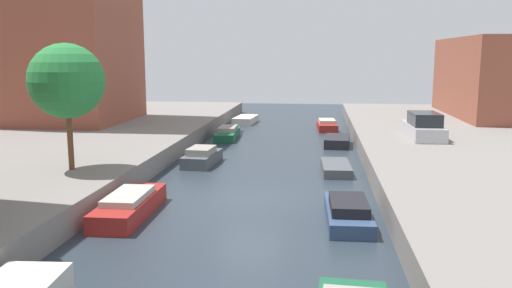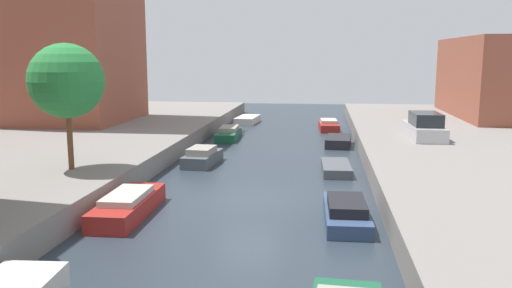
{
  "view_description": "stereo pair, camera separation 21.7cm",
  "coord_description": "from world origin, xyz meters",
  "px_view_note": "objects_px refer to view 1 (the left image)",
  "views": [
    {
      "loc": [
        2.66,
        -19.99,
        5.66
      ],
      "look_at": [
        -0.33,
        4.91,
        1.4
      ],
      "focal_mm": 36.63,
      "sensor_mm": 36.0,
      "label": 1
    },
    {
      "loc": [
        2.88,
        -19.97,
        5.66
      ],
      "look_at": [
        -0.33,
        4.91,
        1.4
      ],
      "focal_mm": 36.63,
      "sensor_mm": 36.0,
      "label": 2
    }
  ],
  "objects_px": {
    "moored_boat_right_3": "(336,168)",
    "moored_boat_right_4": "(337,141)",
    "parked_car": "(423,127)",
    "moored_boat_left_2": "(130,205)",
    "moored_boat_right_5": "(327,125)",
    "moored_boat_left_4": "(227,134)",
    "street_tree_2": "(67,81)",
    "moored_boat_right_2": "(348,212)",
    "moored_boat_left_5": "(246,120)",
    "moored_boat_left_3": "(202,157)"
  },
  "relations": [
    {
      "from": "moored_boat_right_3",
      "to": "moored_boat_right_4",
      "type": "distance_m",
      "value": 7.71
    },
    {
      "from": "parked_car",
      "to": "moored_boat_left_2",
      "type": "distance_m",
      "value": 18.28
    },
    {
      "from": "moored_boat_right_5",
      "to": "moored_boat_left_4",
      "type": "bearing_deg",
      "value": -143.04
    },
    {
      "from": "moored_boat_left_4",
      "to": "street_tree_2",
      "type": "bearing_deg",
      "value": -104.64
    },
    {
      "from": "moored_boat_right_2",
      "to": "moored_boat_left_2",
      "type": "bearing_deg",
      "value": -178.09
    },
    {
      "from": "street_tree_2",
      "to": "moored_boat_left_4",
      "type": "bearing_deg",
      "value": 75.36
    },
    {
      "from": "street_tree_2",
      "to": "moored_boat_left_4",
      "type": "relative_size",
      "value": 1.22
    },
    {
      "from": "moored_boat_left_5",
      "to": "moored_boat_right_3",
      "type": "relative_size",
      "value": 1.11
    },
    {
      "from": "parked_car",
      "to": "moored_boat_right_2",
      "type": "bearing_deg",
      "value": -110.78
    },
    {
      "from": "moored_boat_left_5",
      "to": "moored_boat_right_4",
      "type": "height_order",
      "value": "moored_boat_right_4"
    },
    {
      "from": "street_tree_2",
      "to": "moored_boat_right_4",
      "type": "height_order",
      "value": "street_tree_2"
    },
    {
      "from": "street_tree_2",
      "to": "moored_boat_left_4",
      "type": "distance_m",
      "value": 16.05
    },
    {
      "from": "moored_boat_left_3",
      "to": "moored_boat_right_4",
      "type": "distance_m",
      "value": 9.88
    },
    {
      "from": "parked_car",
      "to": "moored_boat_right_2",
      "type": "height_order",
      "value": "parked_car"
    },
    {
      "from": "moored_boat_left_4",
      "to": "moored_boat_right_4",
      "type": "xyz_separation_m",
      "value": [
        7.44,
        -2.02,
        -0.06
      ]
    },
    {
      "from": "moored_boat_left_2",
      "to": "moored_boat_right_4",
      "type": "bearing_deg",
      "value": 63.42
    },
    {
      "from": "moored_boat_left_4",
      "to": "moored_boat_left_5",
      "type": "bearing_deg",
      "value": 89.4
    },
    {
      "from": "moored_boat_right_3",
      "to": "moored_boat_left_2",
      "type": "bearing_deg",
      "value": -133.27
    },
    {
      "from": "moored_boat_left_5",
      "to": "moored_boat_right_5",
      "type": "xyz_separation_m",
      "value": [
        6.79,
        -3.25,
        0.06
      ]
    },
    {
      "from": "moored_boat_left_2",
      "to": "moored_boat_right_3",
      "type": "bearing_deg",
      "value": 46.73
    },
    {
      "from": "moored_boat_right_2",
      "to": "moored_boat_left_5",
      "type": "bearing_deg",
      "value": 105.53
    },
    {
      "from": "street_tree_2",
      "to": "moored_boat_right_3",
      "type": "bearing_deg",
      "value": 25.44
    },
    {
      "from": "moored_boat_left_3",
      "to": "moored_boat_left_5",
      "type": "xyz_separation_m",
      "value": [
        -0.09,
        17.15,
        -0.12
      ]
    },
    {
      "from": "moored_boat_left_4",
      "to": "moored_boat_right_3",
      "type": "relative_size",
      "value": 1.27
    },
    {
      "from": "moored_boat_left_3",
      "to": "moored_boat_left_4",
      "type": "bearing_deg",
      "value": 91.2
    },
    {
      "from": "moored_boat_left_2",
      "to": "moored_boat_right_3",
      "type": "distance_m",
      "value": 11.01
    },
    {
      "from": "moored_boat_left_5",
      "to": "moored_boat_right_3",
      "type": "xyz_separation_m",
      "value": [
        7.03,
        -18.15,
        -0.06
      ]
    },
    {
      "from": "moored_boat_right_5",
      "to": "moored_boat_left_5",
      "type": "bearing_deg",
      "value": 154.4
    },
    {
      "from": "parked_car",
      "to": "moored_boat_right_2",
      "type": "distance_m",
      "value": 13.87
    },
    {
      "from": "moored_boat_right_4",
      "to": "moored_boat_right_2",
      "type": "bearing_deg",
      "value": -90.54
    },
    {
      "from": "moored_boat_left_5",
      "to": "moored_boat_right_5",
      "type": "height_order",
      "value": "moored_boat_right_5"
    },
    {
      "from": "moored_boat_left_3",
      "to": "moored_boat_right_3",
      "type": "relative_size",
      "value": 1.01
    },
    {
      "from": "moored_boat_left_4",
      "to": "moored_boat_left_5",
      "type": "relative_size",
      "value": 1.15
    },
    {
      "from": "moored_boat_right_2",
      "to": "moored_boat_left_4",
      "type": "bearing_deg",
      "value": 112.64
    },
    {
      "from": "street_tree_2",
      "to": "moored_boat_left_3",
      "type": "xyz_separation_m",
      "value": [
        4.09,
        6.25,
        -4.24
      ]
    },
    {
      "from": "moored_boat_right_4",
      "to": "moored_boat_right_5",
      "type": "distance_m",
      "value": 7.22
    },
    {
      "from": "moored_boat_left_3",
      "to": "moored_boat_right_2",
      "type": "xyz_separation_m",
      "value": [
        7.11,
        -8.76,
        -0.05
      ]
    },
    {
      "from": "moored_boat_left_4",
      "to": "moored_boat_right_5",
      "type": "height_order",
      "value": "moored_boat_left_4"
    },
    {
      "from": "moored_boat_right_3",
      "to": "moored_boat_right_4",
      "type": "xyz_separation_m",
      "value": [
        0.32,
        7.7,
        0.07
      ]
    },
    {
      "from": "moored_boat_right_4",
      "to": "street_tree_2",
      "type": "bearing_deg",
      "value": -131.23
    },
    {
      "from": "moored_boat_left_4",
      "to": "moored_boat_right_4",
      "type": "bearing_deg",
      "value": -15.18
    },
    {
      "from": "moored_boat_left_3",
      "to": "moored_boat_right_4",
      "type": "bearing_deg",
      "value": 42.73
    },
    {
      "from": "street_tree_2",
      "to": "moored_boat_right_4",
      "type": "relative_size",
      "value": 1.56
    },
    {
      "from": "moored_boat_right_3",
      "to": "moored_boat_right_5",
      "type": "relative_size",
      "value": 0.88
    },
    {
      "from": "moored_boat_right_3",
      "to": "moored_boat_right_2",
      "type": "bearing_deg",
      "value": -88.73
    },
    {
      "from": "moored_boat_left_4",
      "to": "moored_boat_right_5",
      "type": "bearing_deg",
      "value": 36.96
    },
    {
      "from": "street_tree_2",
      "to": "moored_boat_left_3",
      "type": "relative_size",
      "value": 1.54
    },
    {
      "from": "moored_boat_left_2",
      "to": "moored_boat_left_3",
      "type": "height_order",
      "value": "moored_boat_left_3"
    },
    {
      "from": "moored_boat_left_2",
      "to": "moored_boat_left_5",
      "type": "relative_size",
      "value": 1.25
    },
    {
      "from": "moored_boat_right_2",
      "to": "moored_boat_left_3",
      "type": "bearing_deg",
      "value": 129.06
    }
  ]
}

